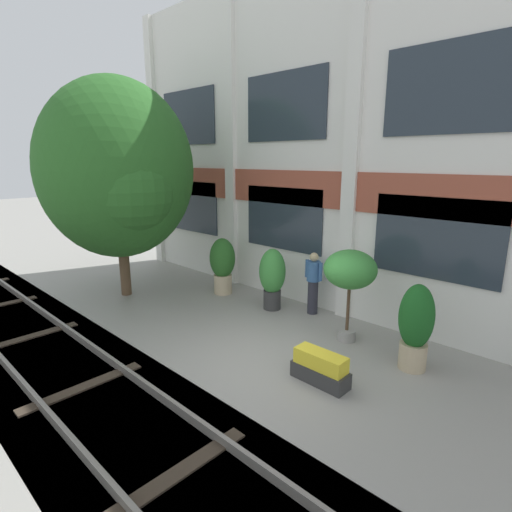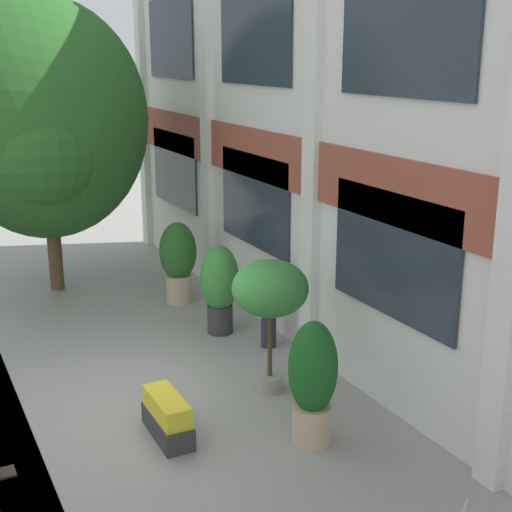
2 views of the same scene
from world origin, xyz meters
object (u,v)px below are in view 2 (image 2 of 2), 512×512
Objects in this scene: potted_plant_square_trough at (167,417)px; potted_plant_low_pan at (270,292)px; broadleaf_tree at (45,125)px; potted_plant_stone_basin at (220,285)px; potted_plant_glazed_jar at (313,379)px; potted_plant_ribbed_drum at (178,258)px; resident_by_doorway at (269,299)px.

potted_plant_low_pan is (-0.57, 1.81, 1.27)m from potted_plant_square_trough.
broadleaf_tree reaches higher than potted_plant_stone_basin.
broadleaf_tree is at bearing -168.46° from potted_plant_glazed_jar.
potted_plant_ribbed_drum reaches higher than potted_plant_square_trough.
potted_plant_low_pan is 1.78m from resident_by_doorway.
broadleaf_tree reaches higher than potted_plant_low_pan.
potted_plant_square_trough is (4.85, -2.03, -0.64)m from potted_plant_ribbed_drum.
potted_plant_stone_basin is at bearing 172.95° from potted_plant_glazed_jar.
broadleaf_tree is 3.63× the size of potted_plant_ribbed_drum.
potted_plant_square_trough is 3.70m from potted_plant_stone_basin.
potted_plant_low_pan reaches higher than potted_plant_stone_basin.
broadleaf_tree is 8.34m from potted_plant_glazed_jar.
potted_plant_ribbed_drum is at bearing -178.04° from potted_plant_stone_basin.
potted_plant_stone_basin is 1.02× the size of resident_by_doorway.
resident_by_doorway is (4.78, 2.55, -2.60)m from broadleaf_tree.
broadleaf_tree is at bearing -57.43° from resident_by_doorway.
potted_plant_glazed_jar is at bearing 76.63° from resident_by_doorway.
potted_plant_low_pan reaches higher than potted_plant_square_trough.
potted_plant_glazed_jar reaches higher than potted_plant_ribbed_drum.
potted_plant_stone_basin is (1.86, 0.06, -0.01)m from potted_plant_ribbed_drum.
potted_plant_square_trough is 2.29m from potted_plant_low_pan.
potted_plant_glazed_jar reaches higher than resident_by_doorway.
potted_plant_ribbed_drum is 1.87m from potted_plant_stone_basin.
potted_plant_glazed_jar is at bearing -7.05° from potted_plant_stone_basin.
potted_plant_stone_basin is 3.98m from potted_plant_glazed_jar.
resident_by_doorway is at bearing 28.10° from broadleaf_tree.
potted_plant_low_pan reaches higher than potted_plant_glazed_jar.
potted_plant_low_pan is 1.21× the size of potted_plant_glazed_jar.
potted_plant_ribbed_drum is 1.03× the size of resident_by_doorway.
potted_plant_low_pan is 2.51m from potted_plant_stone_basin.
broadleaf_tree is 3.69× the size of potted_plant_stone_basin.
potted_plant_low_pan is at bearing 67.10° from resident_by_doorway.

